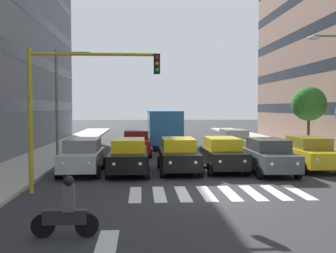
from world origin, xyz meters
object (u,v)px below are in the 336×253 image
object	(u,v)px
motorcycle_with_rider	(66,212)
traffic_light_gantry	(69,95)
car_row2_1	(234,141)
street_tree_2	(309,104)
car_4	(129,156)
car_5	(83,156)
car_2	(223,154)
bus_behind_traffic	(163,124)
street_lamp_right	(63,92)
car_row2_0	(136,142)
car_0	(309,153)
car_3	(178,155)
car_1	(269,156)

from	to	relation	value
motorcycle_with_rider	traffic_light_gantry	world-z (taller)	traffic_light_gantry
car_row2_1	street_tree_2	world-z (taller)	street_tree_2
car_4	car_5	bearing A→B (deg)	-6.54
car_2	car_row2_1	size ratio (longest dim) A/B	1.00
bus_behind_traffic	street_lamp_right	xyz separation A→B (m)	(6.69, 9.21, 2.34)
car_row2_0	car_row2_1	bearing A→B (deg)	-177.20
car_5	car_4	bearing A→B (deg)	173.46
car_4	car_row2_0	bearing A→B (deg)	-92.26
traffic_light_gantry	street_tree_2	size ratio (longest dim) A/B	1.19
car_2	street_lamp_right	size ratio (longest dim) A/B	0.67
car_0	motorcycle_with_rider	distance (m)	14.87
car_2	car_3	xyz separation A→B (m)	(2.31, 0.28, 0.00)
car_row2_0	street_lamp_right	distance (m)	6.02
bus_behind_traffic	street_lamp_right	size ratio (longest dim) A/B	1.58
car_3	motorcycle_with_rider	xyz separation A→B (m)	(3.77, 9.91, -0.24)
car_4	street_lamp_right	size ratio (longest dim) A/B	0.67
car_4	bus_behind_traffic	size ratio (longest dim) A/B	0.42
street_lamp_right	traffic_light_gantry	bearing A→B (deg)	102.24
car_3	car_row2_0	world-z (taller)	same
car_0	car_row2_1	size ratio (longest dim) A/B	1.00
car_0	car_3	world-z (taller)	same
car_4	car_5	size ratio (longest dim) A/B	1.00
car_5	car_row2_0	xyz separation A→B (m)	(-2.58, -7.36, 0.00)
car_5	bus_behind_traffic	world-z (taller)	bus_behind_traffic
car_5	traffic_light_gantry	xyz separation A→B (m)	(-0.18, 4.54, 2.87)
car_0	bus_behind_traffic	size ratio (longest dim) A/B	0.42
car_2	motorcycle_with_rider	xyz separation A→B (m)	(6.08, 10.19, -0.24)
traffic_light_gantry	street_lamp_right	distance (m)	9.88
car_5	traffic_light_gantry	bearing A→B (deg)	92.31
car_1	car_3	distance (m)	4.48
bus_behind_traffic	car_row2_0	bearing A→B (deg)	72.45
car_0	bus_behind_traffic	distance (m)	15.58
car_row2_0	car_row2_1	distance (m)	6.85
car_3	street_lamp_right	distance (m)	9.03
car_row2_1	street_tree_2	size ratio (longest dim) A/B	0.96
car_row2_0	car_4	bearing A→B (deg)	87.74
car_2	car_0	bearing A→B (deg)	-178.70
car_1	street_lamp_right	world-z (taller)	street_lamp_right
car_row2_0	car_2	bearing A→B (deg)	122.61
car_5	car_row2_1	world-z (taller)	same
car_2	bus_behind_traffic	size ratio (longest dim) A/B	0.42
traffic_light_gantry	street_lamp_right	size ratio (longest dim) A/B	0.83
car_row2_1	street_lamp_right	xyz separation A→B (m)	(11.33, 2.59, 3.31)
car_4	car_2	bearing A→B (deg)	-173.31
motorcycle_with_rider	street_tree_2	distance (m)	22.55
car_4	traffic_light_gantry	xyz separation A→B (m)	(2.09, 4.28, 2.87)
car_0	street_lamp_right	bearing A→B (deg)	-19.00
car_0	street_tree_2	xyz separation A→B (m)	(-3.05, -7.33, 2.64)
car_1	car_2	size ratio (longest dim) A/B	1.00
car_2	car_4	bearing A→B (deg)	6.69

